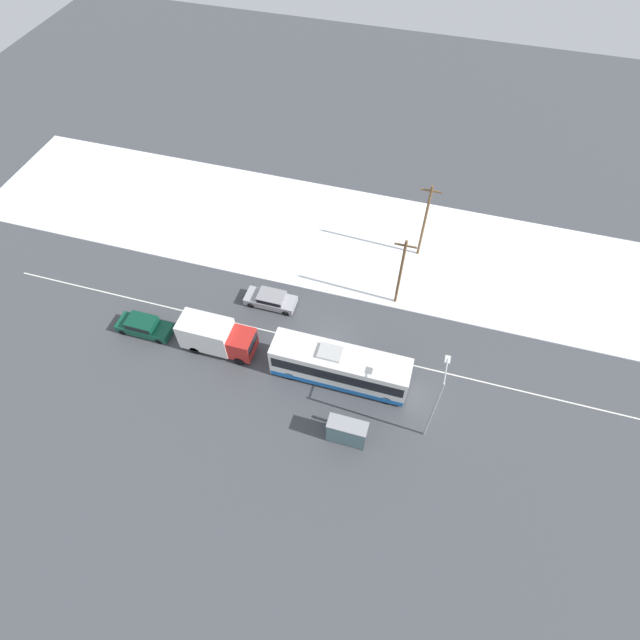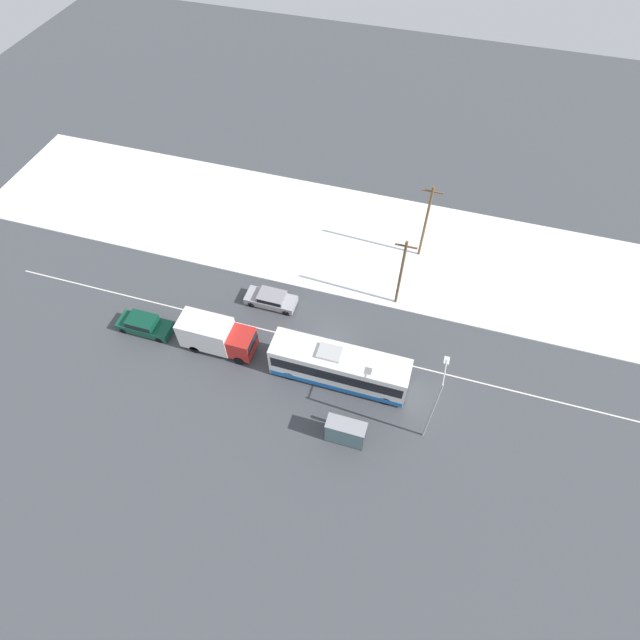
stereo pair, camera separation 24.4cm
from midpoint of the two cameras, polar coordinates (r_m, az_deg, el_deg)
name	(u,v)px [view 2 (the right image)]	position (r m, az deg, el deg)	size (l,w,h in m)	color
ground_plane	(330,346)	(42.12, 1.35, -2.97)	(120.00, 120.00, 0.00)	#424449
snow_lot	(366,242)	(50.15, 5.37, 8.83)	(80.00, 14.74, 0.12)	white
lane_marking_center	(330,346)	(42.12, 1.35, -2.97)	(60.00, 0.12, 0.00)	silver
city_bus	(339,367)	(38.99, 2.40, -5.38)	(10.82, 2.57, 3.56)	white
box_truck	(216,335)	(41.50, -11.68, -1.70)	(6.16, 2.30, 3.14)	silver
sedan_car	(271,299)	(44.41, -5.44, 2.45)	(4.54, 1.80, 1.33)	#9E9EA3
parked_car_near_truck	(144,324)	(44.89, -19.32, -0.45)	(4.70, 1.80, 1.56)	#0F4733
pedestrian_at_stop	(336,419)	(37.69, 2.08, -11.20)	(0.60, 0.27, 1.66)	#23232D
bus_shelter	(345,433)	(36.54, 3.06, -12.72)	(2.91, 1.20, 2.40)	gray
streetlamp	(435,400)	(35.03, 13.26, -8.91)	(0.36, 2.35, 7.63)	#9EA3A8
utility_pole_roadside	(401,273)	(42.45, 9.41, 5.36)	(1.80, 0.24, 7.55)	brown
utility_pole_snowlot	(426,222)	(46.89, 12.15, 10.94)	(1.80, 0.24, 8.12)	brown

